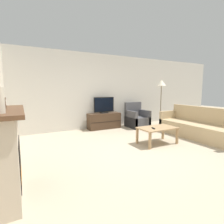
{
  "coord_description": "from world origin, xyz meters",
  "views": [
    {
      "loc": [
        -2.44,
        -3.21,
        1.42
      ],
      "look_at": [
        -0.39,
        0.7,
        0.85
      ],
      "focal_mm": 28.0,
      "sensor_mm": 36.0,
      "label": 1
    }
  ],
  "objects_px": {
    "tv": "(104,106)",
    "floor_lamp": "(161,86)",
    "coffee_table": "(157,129)",
    "tv_stand": "(104,121)",
    "mantel_clock": "(3,103)",
    "fireplace": "(4,153)",
    "armchair": "(137,119)",
    "couch": "(199,127)",
    "remote": "(153,128)"
  },
  "relations": [
    {
      "from": "tv",
      "to": "armchair",
      "type": "relative_size",
      "value": 0.84
    },
    {
      "from": "tv",
      "to": "floor_lamp",
      "type": "relative_size",
      "value": 0.44
    },
    {
      "from": "tv_stand",
      "to": "mantel_clock",
      "type": "bearing_deg",
      "value": -134.43
    },
    {
      "from": "fireplace",
      "to": "armchair",
      "type": "xyz_separation_m",
      "value": [
        4.11,
        2.74,
        -0.29
      ]
    },
    {
      "from": "couch",
      "to": "tv_stand",
      "type": "bearing_deg",
      "value": 129.91
    },
    {
      "from": "coffee_table",
      "to": "armchair",
      "type": "bearing_deg",
      "value": 68.97
    },
    {
      "from": "tv_stand",
      "to": "remote",
      "type": "xyz_separation_m",
      "value": [
        0.28,
        -2.35,
        0.16
      ]
    },
    {
      "from": "fireplace",
      "to": "mantel_clock",
      "type": "bearing_deg",
      "value": 82.47
    },
    {
      "from": "couch",
      "to": "floor_lamp",
      "type": "relative_size",
      "value": 1.32
    },
    {
      "from": "tv",
      "to": "floor_lamp",
      "type": "xyz_separation_m",
      "value": [
        1.95,
        -0.81,
        0.7
      ]
    },
    {
      "from": "floor_lamp",
      "to": "couch",
      "type": "bearing_deg",
      "value": -88.52
    },
    {
      "from": "tv",
      "to": "coffee_table",
      "type": "bearing_deg",
      "value": -78.38
    },
    {
      "from": "tv",
      "to": "armchair",
      "type": "height_order",
      "value": "tv"
    },
    {
      "from": "tv_stand",
      "to": "armchair",
      "type": "bearing_deg",
      "value": -14.68
    },
    {
      "from": "fireplace",
      "to": "couch",
      "type": "bearing_deg",
      "value": 7.92
    },
    {
      "from": "floor_lamp",
      "to": "mantel_clock",
      "type": "bearing_deg",
      "value": -156.27
    },
    {
      "from": "armchair",
      "to": "coffee_table",
      "type": "height_order",
      "value": "armchair"
    },
    {
      "from": "armchair",
      "to": "floor_lamp",
      "type": "relative_size",
      "value": 0.53
    },
    {
      "from": "tv_stand",
      "to": "armchair",
      "type": "height_order",
      "value": "armchair"
    },
    {
      "from": "coffee_table",
      "to": "remote",
      "type": "bearing_deg",
      "value": -161.94
    },
    {
      "from": "mantel_clock",
      "to": "armchair",
      "type": "xyz_separation_m",
      "value": [
        4.1,
        2.61,
        -0.94
      ]
    },
    {
      "from": "fireplace",
      "to": "armchair",
      "type": "distance_m",
      "value": 4.95
    },
    {
      "from": "armchair",
      "to": "remote",
      "type": "xyz_separation_m",
      "value": [
        -0.95,
        -2.03,
        0.15
      ]
    },
    {
      "from": "fireplace",
      "to": "coffee_table",
      "type": "height_order",
      "value": "fireplace"
    },
    {
      "from": "mantel_clock",
      "to": "armchair",
      "type": "distance_m",
      "value": 4.94
    },
    {
      "from": "armchair",
      "to": "couch",
      "type": "bearing_deg",
      "value": -69.55
    },
    {
      "from": "tv",
      "to": "tv_stand",
      "type": "bearing_deg",
      "value": 90.0
    },
    {
      "from": "armchair",
      "to": "remote",
      "type": "relative_size",
      "value": 6.0
    },
    {
      "from": "tv_stand",
      "to": "tv",
      "type": "bearing_deg",
      "value": -90.0
    },
    {
      "from": "fireplace",
      "to": "tv_stand",
      "type": "xyz_separation_m",
      "value": [
        2.89,
        3.06,
        -0.31
      ]
    },
    {
      "from": "coffee_table",
      "to": "floor_lamp",
      "type": "distance_m",
      "value": 2.39
    },
    {
      "from": "coffee_table",
      "to": "remote",
      "type": "relative_size",
      "value": 6.38
    },
    {
      "from": "coffee_table",
      "to": "tv_stand",
      "type": "bearing_deg",
      "value": 101.61
    },
    {
      "from": "remote",
      "to": "armchair",
      "type": "bearing_deg",
      "value": 83.3
    },
    {
      "from": "coffee_table",
      "to": "floor_lamp",
      "type": "xyz_separation_m",
      "value": [
        1.48,
        1.48,
        1.16
      ]
    },
    {
      "from": "tv_stand",
      "to": "couch",
      "type": "distance_m",
      "value": 3.11
    },
    {
      "from": "fireplace",
      "to": "tv_stand",
      "type": "height_order",
      "value": "fireplace"
    },
    {
      "from": "tv_stand",
      "to": "coffee_table",
      "type": "height_order",
      "value": "tv_stand"
    },
    {
      "from": "coffee_table",
      "to": "mantel_clock",
      "type": "bearing_deg",
      "value": -169.09
    },
    {
      "from": "mantel_clock",
      "to": "tv_stand",
      "type": "bearing_deg",
      "value": 45.57
    },
    {
      "from": "tv_stand",
      "to": "armchair",
      "type": "xyz_separation_m",
      "value": [
        1.22,
        -0.32,
        0.01
      ]
    },
    {
      "from": "fireplace",
      "to": "tv_stand",
      "type": "relative_size",
      "value": 1.12
    },
    {
      "from": "tv",
      "to": "mantel_clock",
      "type": "bearing_deg",
      "value": -134.45
    },
    {
      "from": "fireplace",
      "to": "mantel_clock",
      "type": "height_order",
      "value": "mantel_clock"
    },
    {
      "from": "remote",
      "to": "floor_lamp",
      "type": "xyz_separation_m",
      "value": [
        1.68,
        1.54,
        1.09
      ]
    },
    {
      "from": "mantel_clock",
      "to": "floor_lamp",
      "type": "distance_m",
      "value": 5.28
    },
    {
      "from": "fireplace",
      "to": "floor_lamp",
      "type": "bearing_deg",
      "value": 24.97
    },
    {
      "from": "couch",
      "to": "remote",
      "type": "bearing_deg",
      "value": 178.81
    },
    {
      "from": "remote",
      "to": "couch",
      "type": "xyz_separation_m",
      "value": [
        1.72,
        -0.04,
        -0.15
      ]
    },
    {
      "from": "mantel_clock",
      "to": "tv",
      "type": "bearing_deg",
      "value": 45.55
    }
  ]
}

